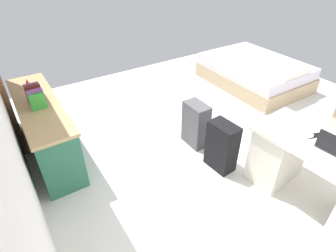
{
  "coord_description": "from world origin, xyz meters",
  "views": [
    {
      "loc": [
        -2.11,
        2.43,
        2.4
      ],
      "look_at": [
        0.07,
        1.01,
        0.6
      ],
      "focal_mm": 29.13,
      "sensor_mm": 36.0,
      "label": 1
    }
  ],
  "objects_px": {
    "desk": "(320,175)",
    "computer_mouse": "(310,136)",
    "suitcase_black": "(222,146)",
    "credenza": "(45,129)",
    "laptop": "(335,148)",
    "suitcase_spare_grey": "(196,124)",
    "figurine_small": "(27,83)",
    "cell_phone_by_mouse": "(315,135)",
    "bed": "(254,72)"
  },
  "relations": [
    {
      "from": "desk",
      "to": "credenza",
      "type": "distance_m",
      "value": 3.25
    },
    {
      "from": "cell_phone_by_mouse",
      "to": "figurine_small",
      "type": "height_order",
      "value": "figurine_small"
    },
    {
      "from": "desk",
      "to": "suitcase_black",
      "type": "height_order",
      "value": "desk"
    },
    {
      "from": "suitcase_spare_grey",
      "to": "laptop",
      "type": "distance_m",
      "value": 1.68
    },
    {
      "from": "bed",
      "to": "figurine_small",
      "type": "height_order",
      "value": "figurine_small"
    },
    {
      "from": "suitcase_spare_grey",
      "to": "suitcase_black",
      "type": "bearing_deg",
      "value": 176.44
    },
    {
      "from": "desk",
      "to": "cell_phone_by_mouse",
      "type": "bearing_deg",
      "value": -13.87
    },
    {
      "from": "computer_mouse",
      "to": "cell_phone_by_mouse",
      "type": "bearing_deg",
      "value": -111.36
    },
    {
      "from": "credenza",
      "to": "figurine_small",
      "type": "xyz_separation_m",
      "value": [
        0.52,
        0.0,
        0.44
      ]
    },
    {
      "from": "cell_phone_by_mouse",
      "to": "bed",
      "type": "bearing_deg",
      "value": -18.97
    },
    {
      "from": "bed",
      "to": "computer_mouse",
      "type": "height_order",
      "value": "computer_mouse"
    },
    {
      "from": "bed",
      "to": "suitcase_black",
      "type": "xyz_separation_m",
      "value": [
        -1.44,
        2.17,
        0.08
      ]
    },
    {
      "from": "suitcase_black",
      "to": "laptop",
      "type": "xyz_separation_m",
      "value": [
        -1.0,
        -0.43,
        0.48
      ]
    },
    {
      "from": "laptop",
      "to": "figurine_small",
      "type": "bearing_deg",
      "value": 35.79
    },
    {
      "from": "desk",
      "to": "credenza",
      "type": "relative_size",
      "value": 0.83
    },
    {
      "from": "suitcase_black",
      "to": "credenza",
      "type": "bearing_deg",
      "value": 46.13
    },
    {
      "from": "desk",
      "to": "computer_mouse",
      "type": "distance_m",
      "value": 0.43
    },
    {
      "from": "suitcase_black",
      "to": "suitcase_spare_grey",
      "type": "relative_size",
      "value": 1.02
    },
    {
      "from": "suitcase_black",
      "to": "laptop",
      "type": "bearing_deg",
      "value": -160.42
    },
    {
      "from": "cell_phone_by_mouse",
      "to": "suitcase_spare_grey",
      "type": "bearing_deg",
      "value": 38.03
    },
    {
      "from": "desk",
      "to": "credenza",
      "type": "xyz_separation_m",
      "value": [
        2.42,
        2.18,
        -0.01
      ]
    },
    {
      "from": "laptop",
      "to": "cell_phone_by_mouse",
      "type": "distance_m",
      "value": 0.26
    },
    {
      "from": "credenza",
      "to": "figurine_small",
      "type": "relative_size",
      "value": 16.36
    },
    {
      "from": "desk",
      "to": "cell_phone_by_mouse",
      "type": "xyz_separation_m",
      "value": [
        0.21,
        -0.05,
        0.36
      ]
    },
    {
      "from": "suitcase_spare_grey",
      "to": "figurine_small",
      "type": "xyz_separation_m",
      "value": [
        1.42,
        1.75,
        0.51
      ]
    },
    {
      "from": "credenza",
      "to": "laptop",
      "type": "height_order",
      "value": "laptop"
    },
    {
      "from": "credenza",
      "to": "suitcase_spare_grey",
      "type": "relative_size",
      "value": 2.88
    },
    {
      "from": "bed",
      "to": "suitcase_black",
      "type": "height_order",
      "value": "suitcase_black"
    },
    {
      "from": "figurine_small",
      "to": "suitcase_spare_grey",
      "type": "bearing_deg",
      "value": -129.06
    },
    {
      "from": "figurine_small",
      "to": "laptop",
      "type": "bearing_deg",
      "value": -144.21
    },
    {
      "from": "bed",
      "to": "suitcase_black",
      "type": "distance_m",
      "value": 2.6
    },
    {
      "from": "bed",
      "to": "laptop",
      "type": "relative_size",
      "value": 5.87
    },
    {
      "from": "laptop",
      "to": "cell_phone_by_mouse",
      "type": "xyz_separation_m",
      "value": [
        0.24,
        -0.08,
        -0.04
      ]
    },
    {
      "from": "figurine_small",
      "to": "desk",
      "type": "bearing_deg",
      "value": -143.49
    },
    {
      "from": "suitcase_spare_grey",
      "to": "desk",
      "type": "bearing_deg",
      "value": -164.47
    },
    {
      "from": "suitcase_spare_grey",
      "to": "laptop",
      "type": "xyz_separation_m",
      "value": [
        -1.56,
        -0.4,
        0.48
      ]
    },
    {
      "from": "cell_phone_by_mouse",
      "to": "figurine_small",
      "type": "relative_size",
      "value": 1.24
    },
    {
      "from": "bed",
      "to": "suitcase_spare_grey",
      "type": "height_order",
      "value": "suitcase_spare_grey"
    },
    {
      "from": "suitcase_black",
      "to": "figurine_small",
      "type": "bearing_deg",
      "value": 37.36
    },
    {
      "from": "cell_phone_by_mouse",
      "to": "figurine_small",
      "type": "bearing_deg",
      "value": 57.24
    },
    {
      "from": "suitcase_spare_grey",
      "to": "credenza",
      "type": "bearing_deg",
      "value": 62.75
    },
    {
      "from": "desk",
      "to": "figurine_small",
      "type": "distance_m",
      "value": 3.69
    },
    {
      "from": "suitcase_black",
      "to": "cell_phone_by_mouse",
      "type": "bearing_deg",
      "value": -149.64
    },
    {
      "from": "bed",
      "to": "figurine_small",
      "type": "xyz_separation_m",
      "value": [
        0.54,
        3.88,
        0.58
      ]
    },
    {
      "from": "bed",
      "to": "suitcase_black",
      "type": "relative_size",
      "value": 3.0
    },
    {
      "from": "computer_mouse",
      "to": "cell_phone_by_mouse",
      "type": "distance_m",
      "value": 0.06
    },
    {
      "from": "laptop",
      "to": "suitcase_spare_grey",
      "type": "bearing_deg",
      "value": 14.26
    },
    {
      "from": "desk",
      "to": "suitcase_spare_grey",
      "type": "bearing_deg",
      "value": 15.65
    },
    {
      "from": "desk",
      "to": "laptop",
      "type": "distance_m",
      "value": 0.41
    },
    {
      "from": "bed",
      "to": "cell_phone_by_mouse",
      "type": "relative_size",
      "value": 14.06
    }
  ]
}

